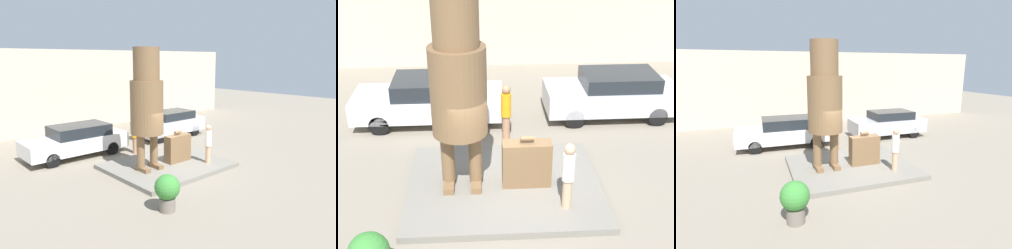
# 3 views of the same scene
# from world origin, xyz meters

# --- Properties ---
(ground_plane) EXTENTS (60.00, 60.00, 0.00)m
(ground_plane) POSITION_xyz_m (0.00, 0.00, 0.00)
(ground_plane) COLOR gray
(pedestal) EXTENTS (4.79, 3.89, 0.17)m
(pedestal) POSITION_xyz_m (0.00, 0.00, 0.09)
(pedestal) COLOR slate
(pedestal) RESTS_ON ground_plane
(building_backdrop) EXTENTS (28.00, 0.60, 5.06)m
(building_backdrop) POSITION_xyz_m (0.00, 9.67, 2.53)
(building_backdrop) COLOR beige
(building_backdrop) RESTS_ON ground_plane
(statue_figure) EXTENTS (1.30, 1.30, 4.79)m
(statue_figure) POSITION_xyz_m (-1.03, 0.03, 2.97)
(statue_figure) COLOR brown
(statue_figure) RESTS_ON pedestal
(giant_suitcase) EXTENTS (1.19, 0.44, 1.34)m
(giant_suitcase) POSITION_xyz_m (0.55, -0.06, 0.76)
(giant_suitcase) COLOR brown
(giant_suitcase) RESTS_ON pedestal
(tourist) EXTENTS (0.28, 0.28, 1.65)m
(tourist) POSITION_xyz_m (1.37, -1.07, 1.07)
(tourist) COLOR tan
(tourist) RESTS_ON pedestal
(parked_car_white) EXTENTS (4.72, 1.88, 1.49)m
(parked_car_white) POSITION_xyz_m (-2.11, 4.03, 0.79)
(parked_car_white) COLOR silver
(parked_car_white) RESTS_ON ground_plane
(parked_car_silver) EXTENTS (4.29, 1.77, 1.51)m
(parked_car_silver) POSITION_xyz_m (3.79, 4.06, 0.80)
(parked_car_silver) COLOR #B7B7BC
(parked_car_silver) RESTS_ON ground_plane
(worker_hivis) EXTENTS (0.30, 0.30, 1.77)m
(worker_hivis) POSITION_xyz_m (0.21, 2.59, 0.97)
(worker_hivis) COLOR #A87A56
(worker_hivis) RESTS_ON ground_plane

